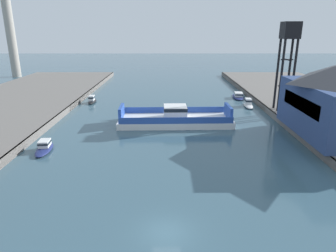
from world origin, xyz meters
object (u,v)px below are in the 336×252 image
at_px(moored_boat_near_right, 93,100).
at_px(moored_boat_mid_right, 45,147).
at_px(chain_ferry, 176,118).
at_px(smokestack_distant_a, 11,30).
at_px(moored_boat_mid_left, 239,96).
at_px(moored_boat_near_left, 249,104).
at_px(crane_tower, 290,44).

height_order(moored_boat_near_right, moored_boat_mid_right, moored_boat_near_right).
xyz_separation_m(chain_ferry, smokestack_distant_a, (-55.34, 56.80, 15.01)).
xyz_separation_m(moored_boat_near_right, smokestack_distant_a, (-36.67, 40.57, 15.39)).
bearing_deg(moored_boat_mid_left, moored_boat_mid_right, -135.07).
distance_m(moored_boat_mid_left, moored_boat_mid_right, 48.50).
bearing_deg(moored_boat_mid_left, chain_ferry, -126.54).
height_order(moored_boat_near_left, moored_boat_near_right, same).
bearing_deg(smokestack_distant_a, moored_boat_near_right, -47.89).
bearing_deg(moored_boat_near_right, chain_ferry, -40.99).
xyz_separation_m(moored_boat_near_left, smokestack_distant_a, (-71.55, 44.09, 15.38)).
bearing_deg(smokestack_distant_a, moored_boat_mid_left, -26.19).
height_order(moored_boat_mid_left, crane_tower, crane_tower).
bearing_deg(crane_tower, moored_boat_mid_right, -155.10).
bearing_deg(moored_boat_near_right, crane_tower, -15.19).
bearing_deg(chain_ferry, moored_boat_mid_right, -145.48).
relative_size(moored_boat_near_right, crane_tower, 0.30).
distance_m(chain_ferry, moored_boat_near_right, 24.74).
distance_m(chain_ferry, crane_tower, 24.83).
xyz_separation_m(moored_boat_near_right, crane_tower, (39.39, -10.69, 12.88)).
bearing_deg(moored_boat_near_left, crane_tower, -57.85).
bearing_deg(moored_boat_mid_left, smokestack_distant_a, 153.81).
xyz_separation_m(crane_tower, smokestack_distant_a, (-76.07, 51.27, 2.50)).
distance_m(moored_boat_near_left, moored_boat_near_right, 35.06).
relative_size(chain_ferry, smokestack_distant_a, 0.67).
bearing_deg(moored_boat_near_left, moored_boat_mid_right, -143.75).
distance_m(crane_tower, smokestack_distant_a, 91.76).
bearing_deg(moored_boat_mid_right, crane_tower, 24.90).
distance_m(moored_boat_near_right, smokestack_distant_a, 56.81).
relative_size(moored_boat_near_left, moored_boat_near_right, 1.18).
xyz_separation_m(moored_boat_near_left, crane_tower, (4.51, -7.18, 12.88)).
xyz_separation_m(moored_boat_mid_left, moored_boat_mid_right, (-34.34, -34.25, 0.03)).
height_order(moored_boat_near_left, moored_boat_mid_left, moored_boat_near_left).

